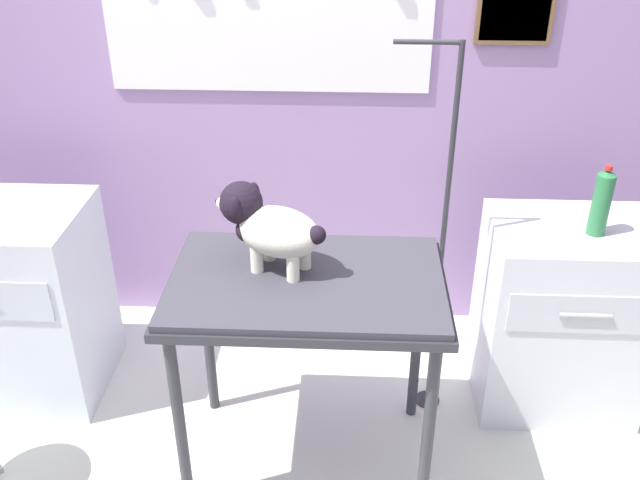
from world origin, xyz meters
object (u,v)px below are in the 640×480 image
dog (268,226)px  cabinet_right (560,315)px  grooming_arm (439,257)px  grooming_table (307,298)px  soda_bottle (601,203)px  counter_left (7,301)px

dog → cabinet_right: 1.42m
grooming_arm → cabinet_right: 0.66m
grooming_table → cabinet_right: grooming_table is taller
grooming_table → dog: 0.30m
soda_bottle → counter_left: bearing=179.7°
dog → cabinet_right: dog is taller
counter_left → cabinet_right: size_ratio=1.04×
counter_left → soda_bottle: size_ratio=3.07×
dog → counter_left: dog is taller
grooming_table → counter_left: size_ratio=1.12×
grooming_arm → counter_left: bearing=178.4°
cabinet_right → soda_bottle: size_ratio=2.96×
grooming_table → dog: size_ratio=2.37×
dog → soda_bottle: size_ratio=1.45×
grooming_table → soda_bottle: soda_bottle is taller
grooming_table → grooming_arm: 0.63m
counter_left → cabinet_right: 2.46m
grooming_table → counter_left: bearing=163.6°
soda_bottle → dog: bearing=-165.8°
dog → counter_left: bearing=164.9°
grooming_arm → dog: bearing=-157.0°
dog → counter_left: size_ratio=0.47×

